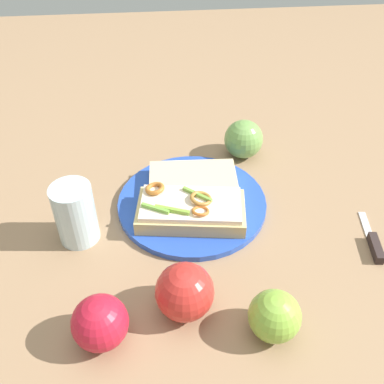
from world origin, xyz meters
TOP-DOWN VIEW (x-y plane):
  - ground_plane at (0.00, 0.00)m, footprint 2.00×2.00m
  - plate at (0.00, 0.00)m, footprint 0.26×0.26m
  - sandwich at (0.01, 0.04)m, footprint 0.19×0.12m
  - bread_slice_side at (-0.01, -0.04)m, footprint 0.16×0.10m
  - apple_0 at (0.03, 0.21)m, footprint 0.09×0.09m
  - apple_1 at (-0.12, -0.14)m, footprint 0.10×0.10m
  - apple_2 at (0.14, 0.25)m, footprint 0.11×0.11m
  - apple_3 at (-0.08, 0.26)m, footprint 0.07×0.07m
  - drinking_glass at (0.19, 0.06)m, footprint 0.07×0.07m
  - knife at (-0.28, 0.12)m, footprint 0.03×0.12m

SIDE VIEW (x-z plane):
  - ground_plane at x=0.00m, z-range 0.00..0.00m
  - plate at x=0.00m, z-range 0.00..0.01m
  - knife at x=-0.28m, z-range 0.00..0.01m
  - bread_slice_side at x=-0.01m, z-range 0.01..0.04m
  - sandwich at x=0.01m, z-range 0.01..0.05m
  - apple_3 at x=-0.08m, z-range 0.00..0.07m
  - apple_2 at x=0.14m, z-range 0.00..0.07m
  - apple_1 at x=-0.12m, z-range 0.00..0.08m
  - apple_0 at x=0.03m, z-range 0.00..0.08m
  - drinking_glass at x=0.19m, z-range 0.00..0.10m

